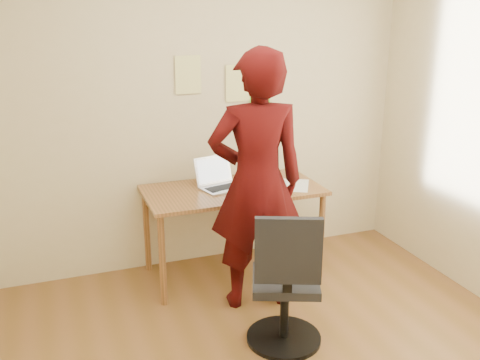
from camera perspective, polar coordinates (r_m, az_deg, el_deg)
name	(u,v)px	position (r m, az deg, el deg)	size (l,w,h in m)	color
room	(299,159)	(2.81, 6.28, 2.19)	(3.58, 3.58, 2.78)	brown
desk	(233,199)	(4.28, -0.79, -2.01)	(1.40, 0.70, 0.74)	#945E33
laptop	(219,181)	(4.26, -2.23, -0.13)	(0.39, 0.36, 0.24)	silver
paper_sheet	(294,185)	(4.35, 5.74, -0.55)	(0.24, 0.34, 0.00)	white
phone	(273,190)	(4.20, 3.52, -1.11)	(0.08, 0.13, 0.01)	black
wall_note_left	(188,75)	(4.32, -5.55, 11.11)	(0.21, 0.00, 0.30)	#EEE98E
wall_note_mid	(238,83)	(4.46, -0.23, 10.29)	(0.21, 0.00, 0.30)	#EEE98E
wall_note_right	(260,93)	(4.54, 2.17, 9.25)	(0.18, 0.00, 0.24)	#51D530
office_chair	(286,290)	(3.46, 4.89, -11.60)	(0.54, 0.55, 0.95)	black
person	(257,183)	(3.75, 1.78, -0.28)	(0.68, 0.45, 1.88)	#3B0808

